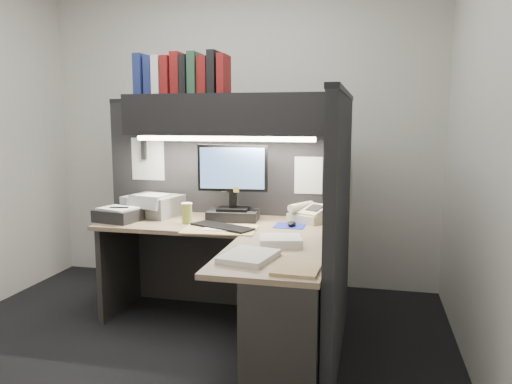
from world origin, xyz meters
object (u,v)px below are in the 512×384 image
desk (243,290)px  telephone (311,215)px  overhead_shelf (229,115)px  keyboard (222,227)px  printer (154,205)px  notebook_stack (118,215)px  monitor (233,190)px  coffee_cup (187,214)px

desk → telephone: (0.31, 0.75, 0.34)m
overhead_shelf → keyboard: bearing=-81.1°
printer → keyboard: bearing=-15.0°
telephone → printer: (-1.21, -0.04, 0.03)m
desk → notebook_stack: (-1.06, 0.44, 0.33)m
monitor → telephone: monitor is taller
coffee_cup → printer: size_ratio=0.36×
telephone → monitor: bearing=-142.0°
overhead_shelf → monitor: 0.56m
desk → monitor: (-0.25, 0.67, 0.51)m
telephone → printer: 1.22m
monitor → overhead_shelf: bearing=116.1°
desk → coffee_cup: 0.80m
monitor → coffee_cup: (-0.29, -0.19, -0.15)m
keyboard → coffee_cup: size_ratio=3.31×
desk → coffee_cup: bearing=138.3°
desk → telephone: bearing=67.2°
monitor → telephone: (0.56, 0.08, -0.17)m
overhead_shelf → telephone: (0.61, -0.00, -0.72)m
telephone → coffee_cup: coffee_cup is taller
keyboard → desk: bearing=-32.1°
monitor → keyboard: 0.37m
printer → overhead_shelf: bearing=16.7°
notebook_stack → overhead_shelf: bearing=22.4°
keyboard → coffee_cup: (-0.30, 0.12, 0.06)m
telephone → printer: size_ratio=0.66×
desk → printer: (-0.90, 0.71, 0.36)m
notebook_stack → telephone: bearing=12.7°
keyboard → printer: printer is taller
keyboard → notebook_stack: size_ratio=1.55×
overhead_shelf → coffee_cup: overhead_shelf is taller
keyboard → notebook_stack: (-0.82, 0.08, 0.03)m
keyboard → coffee_cup: coffee_cup is taller
desk → keyboard: keyboard is taller
monitor → printer: monitor is taller
keyboard → notebook_stack: 0.82m
printer → notebook_stack: bearing=-107.2°
coffee_cup → printer: 0.43m
telephone → notebook_stack: 1.40m
desk → telephone: 0.88m
overhead_shelf → keyboard: overhead_shelf is taller
telephone → coffee_cup: 0.89m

